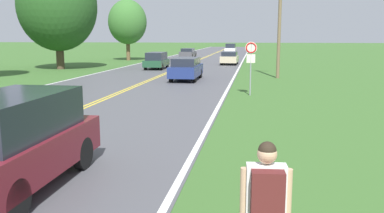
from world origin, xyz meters
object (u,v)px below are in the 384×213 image
object	(u,v)px
hitchhiker_person	(266,200)
tree_left_verge	(57,6)
car_maroon_suv_approaching	(12,140)
car_dark_green_hatchback_mid_far	(157,60)
car_champagne_hatchback_receding	(230,58)
car_dark_blue_suv_mid_near	(186,68)
tree_behind_sign	(127,22)
traffic_sign	(251,55)
car_white_van_horizon	(231,48)
car_dark_grey_sedan_distant	(188,53)

from	to	relation	value
hitchhiker_person	tree_left_verge	size ratio (longest dim) A/B	0.18
hitchhiker_person	car_maroon_suv_approaching	world-z (taller)	car_maroon_suv_approaching
car_dark_green_hatchback_mid_far	car_champagne_hatchback_receding	world-z (taller)	car_dark_green_hatchback_mid_far
car_dark_blue_suv_mid_near	tree_behind_sign	bearing A→B (deg)	-153.41
hitchhiker_person	car_champagne_hatchback_receding	distance (m)	40.08
traffic_sign	hitchhiker_person	bearing A→B (deg)	-88.64
hitchhiker_person	car_white_van_horizon	bearing A→B (deg)	-0.50
car_dark_blue_suv_mid_near	car_dark_green_hatchback_mid_far	size ratio (longest dim) A/B	1.11
tree_left_verge	car_dark_blue_suv_mid_near	xyz separation A→B (m)	(13.32, -7.77, -4.95)
tree_left_verge	car_white_van_horizon	size ratio (longest dim) A/B	2.47
car_dark_blue_suv_mid_near	car_maroon_suv_approaching	bearing A→B (deg)	-0.13
traffic_sign	car_dark_grey_sedan_distant	xyz separation A→B (m)	(-9.21, 35.91, -1.36)
car_dark_grey_sedan_distant	tree_left_verge	bearing A→B (deg)	159.14
tree_behind_sign	traffic_sign	bearing A→B (deg)	-61.56
car_dark_green_hatchback_mid_far	traffic_sign	bearing A→B (deg)	-152.76
hitchhiker_person	tree_behind_sign	xyz separation A→B (m)	(-16.27, 45.85, 3.71)
tree_behind_sign	car_white_van_horizon	size ratio (longest dim) A/B	1.90
tree_behind_sign	car_maroon_suv_approaching	world-z (taller)	tree_behind_sign
tree_left_verge	car_dark_blue_suv_mid_near	distance (m)	16.19
car_dark_blue_suv_mid_near	car_white_van_horizon	bearing A→B (deg)	179.38
car_dark_blue_suv_mid_near	car_dark_green_hatchback_mid_far	distance (m)	10.34
car_dark_grey_sedan_distant	car_white_van_horizon	size ratio (longest dim) A/B	1.06
tree_left_verge	hitchhiker_person	bearing A→B (deg)	-59.71
tree_left_verge	car_champagne_hatchback_receding	size ratio (longest dim) A/B	2.46
car_dark_grey_sedan_distant	tree_behind_sign	bearing A→B (deg)	135.94
hitchhiker_person	car_dark_green_hatchback_mid_far	world-z (taller)	hitchhiker_person
tree_left_verge	car_champagne_hatchback_receding	distance (m)	18.33
hitchhiker_person	car_white_van_horizon	world-z (taller)	hitchhiker_person
tree_behind_sign	car_dark_grey_sedan_distant	world-z (taller)	tree_behind_sign
car_champagne_hatchback_receding	car_white_van_horizon	bearing A→B (deg)	-175.85
car_dark_green_hatchback_mid_far	car_dark_grey_sedan_distant	size ratio (longest dim) A/B	1.01
hitchhiker_person	car_maroon_suv_approaching	bearing A→B (deg)	58.72
traffic_sign	tree_behind_sign	world-z (taller)	tree_behind_sign
tree_behind_sign	car_white_van_horizon	distance (m)	27.71
traffic_sign	tree_behind_sign	distance (m)	33.47
traffic_sign	car_maroon_suv_approaching	xyz separation A→B (m)	(-4.49, -14.03, -1.08)
hitchhiker_person	car_dark_grey_sedan_distant	xyz separation A→B (m)	(-9.60, 52.43, -0.39)
tree_behind_sign	car_champagne_hatchback_receding	xyz separation A→B (m)	(13.33, -5.89, -4.07)
tree_left_verge	car_white_van_horizon	bearing A→B (deg)	70.99
traffic_sign	car_white_van_horizon	distance (m)	54.37
car_dark_green_hatchback_mid_far	car_white_van_horizon	world-z (taller)	car_white_van_horizon
traffic_sign	tree_behind_sign	xyz separation A→B (m)	(-15.88, 29.33, 2.73)
car_dark_blue_suv_mid_near	car_white_van_horizon	distance (m)	47.23
traffic_sign	car_dark_green_hatchback_mid_far	bearing A→B (deg)	118.85
car_white_van_horizon	car_champagne_hatchback_receding	bearing A→B (deg)	4.60
traffic_sign	car_dark_blue_suv_mid_near	distance (m)	8.41
car_white_van_horizon	car_dark_green_hatchback_mid_far	bearing A→B (deg)	-5.69
tree_behind_sign	car_maroon_suv_approaching	bearing A→B (deg)	-75.28
car_dark_green_hatchback_mid_far	car_champagne_hatchback_receding	size ratio (longest dim) A/B	1.07
tree_left_verge	car_maroon_suv_approaching	size ratio (longest dim) A/B	2.21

